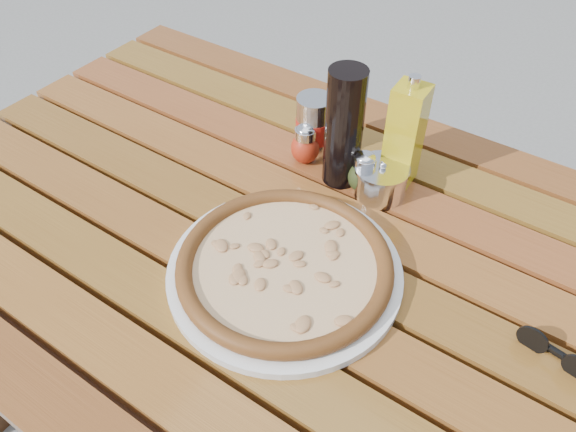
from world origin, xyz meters
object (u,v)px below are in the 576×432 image
Objects in this scene: table at (282,266)px; oregano_shaker at (364,173)px; plate at (285,272)px; pizza at (285,265)px; dark_bottle at (344,128)px; pepper_shaker at (305,144)px; soda_can at (314,126)px; parmesan_tin at (381,180)px; sunglasses at (555,353)px; olive_oil_cruet at (405,135)px.

table is 17.07× the size of oregano_shaker.
plate is at bearing -90.28° from oregano_shaker.
oregano_shaker is (0.00, 0.24, 0.02)m from pizza.
pizza is (0.05, -0.06, 0.10)m from table.
plate is 0.27m from dark_bottle.
oregano_shaker is at bearing -4.92° from pepper_shaker.
plate is 3.00× the size of soda_can.
pizza reaches higher than plate.
parmesan_tin reaches higher than table.
pepper_shaker reaches higher than plate.
soda_can is 0.95× the size of parmesan_tin.
table is 3.36× the size of pizza.
oregano_shaker is at bearing 166.39° from sunglasses.
pepper_shaker is 1.00× the size of oregano_shaker.
pepper_shaker is at bearing 170.62° from sunglasses.
table is 0.44m from sunglasses.
olive_oil_cruet is 1.89× the size of sunglasses.
plate reaches higher than table.
pizza is at bearing -90.28° from oregano_shaker.
pepper_shaker is at bearing 178.86° from parmesan_tin.
dark_bottle is at bearing 100.81° from plate.
oregano_shaker is 0.68× the size of soda_can.
plate is 0.39m from sunglasses.
dark_bottle is at bearing -24.31° from soda_can.
plate is 0.32m from soda_can.
parmesan_tin is (0.03, 0.01, -0.01)m from oregano_shaker.
olive_oil_cruet is at bearing 82.53° from plate.
pepper_shaker is 0.04m from soda_can.
soda_can reaches higher than parmesan_tin.
soda_can is (-0.00, 0.03, 0.02)m from pepper_shaker.
pizza is 3.75× the size of sunglasses.
pizza is at bearing -63.43° from plate.
table is at bearing -70.30° from soda_can.
soda_can is 0.17m from parmesan_tin.
soda_can is at bearing 95.17° from pepper_shaker.
soda_can is at bearing -172.90° from olive_oil_cruet.
pizza is 0.27m from dark_bottle.
pepper_shaker is 0.39× the size of olive_oil_cruet.
dark_bottle is (-0.05, 0.01, 0.07)m from oregano_shaker.
plate is at bearing -65.39° from soda_can.
dark_bottle is 1.05× the size of olive_oil_cruet.
dark_bottle is (-0.05, 0.25, 0.09)m from pizza.
pepper_shaker is (-0.13, 0.25, 0.03)m from plate.
soda_can is 0.57× the size of olive_oil_cruet.
pizza is 0.24m from oregano_shaker.
parmesan_tin is at bearing 163.57° from sunglasses.
soda_can is at bearing 109.70° from table.
olive_oil_cruet reaches higher than sunglasses.
table is 17.07× the size of pepper_shaker.
soda_can is 1.08× the size of sunglasses.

